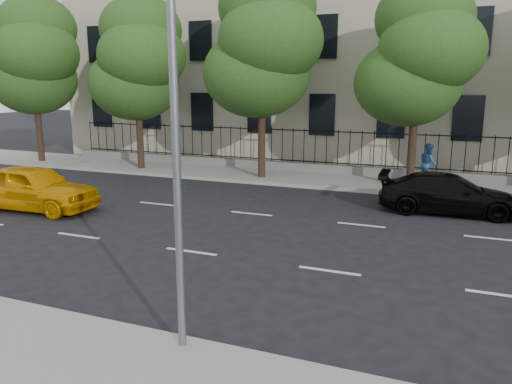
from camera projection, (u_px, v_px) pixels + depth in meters
ground at (140, 284)px, 11.87m from camera, size 120.00×120.00×0.00m
far_sidewalk at (305, 178)px, 24.55m from camera, size 60.00×4.00×0.15m
lane_markings at (225, 230)px, 16.18m from camera, size 49.60×4.62×0.01m
masonry_building at (349, 11)px, 30.74m from camera, size 34.60×12.11×18.50m
iron_fence at (315, 162)px, 25.97m from camera, size 30.00×0.50×2.20m
street_light at (189, 54)px, 8.25m from camera, size 0.25×3.32×8.05m
tree_a at (35, 57)px, 28.46m from camera, size 5.71×5.31×9.39m
tree_b at (139, 60)px, 25.98m from camera, size 5.53×5.12×8.97m
tree_c at (264, 45)px, 23.32m from camera, size 5.89×5.50×9.80m
tree_d at (420, 54)px, 20.90m from camera, size 5.34×4.94×8.84m
yellow_taxi at (33, 188)px, 18.62m from camera, size 5.09×2.23×1.71m
black_sedan at (449, 194)px, 18.17m from camera, size 5.09×2.26×1.45m
pedestrian_far at (428, 164)px, 22.69m from camera, size 0.97×1.09×1.85m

